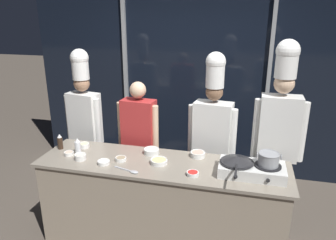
# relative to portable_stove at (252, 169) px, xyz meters

# --- Properties ---
(window_wall_back) EXTENTS (4.68, 0.09, 2.70)m
(window_wall_back) POSITION_rel_portable_stove_xyz_m (-0.83, 1.77, 0.39)
(window_wall_back) COLOR black
(window_wall_back) RESTS_ON ground_plane
(demo_counter) EXTENTS (2.40, 0.65, 0.90)m
(demo_counter) POSITION_rel_portable_stove_xyz_m (-0.83, 0.03, -0.50)
(demo_counter) COLOR gray
(demo_counter) RESTS_ON ground_plane
(portable_stove) EXTENTS (0.57, 0.32, 0.11)m
(portable_stove) POSITION_rel_portable_stove_xyz_m (0.00, 0.00, 0.00)
(portable_stove) COLOR silver
(portable_stove) RESTS_ON demo_counter
(frying_pan) EXTENTS (0.30, 0.52, 0.05)m
(frying_pan) POSITION_rel_portable_stove_xyz_m (-0.13, -0.00, 0.08)
(frying_pan) COLOR #232326
(frying_pan) RESTS_ON portable_stove
(stock_pot) EXTENTS (0.21, 0.18, 0.11)m
(stock_pot) POSITION_rel_portable_stove_xyz_m (0.13, 0.00, 0.12)
(stock_pot) COLOR #93969B
(stock_pot) RESTS_ON portable_stove
(squeeze_bottle_clear) EXTENTS (0.06, 0.06, 0.17)m
(squeeze_bottle_clear) POSITION_rel_portable_stove_xyz_m (-1.70, 0.03, 0.03)
(squeeze_bottle_clear) COLOR white
(squeeze_bottle_clear) RESTS_ON demo_counter
(squeeze_bottle_soy) EXTENTS (0.05, 0.05, 0.16)m
(squeeze_bottle_soy) POSITION_rel_portable_stove_xyz_m (-1.94, 0.10, 0.02)
(squeeze_bottle_soy) COLOR #332319
(squeeze_bottle_soy) RESTS_ON demo_counter
(prep_bowl_bell_pepper) EXTENTS (0.11, 0.11, 0.04)m
(prep_bowl_bell_pepper) POSITION_rel_portable_stove_xyz_m (-0.50, -0.14, -0.03)
(prep_bowl_bell_pepper) COLOR white
(prep_bowl_bell_pepper) RESTS_ON demo_counter
(prep_bowl_mushrooms) EXTENTS (0.11, 0.11, 0.03)m
(prep_bowl_mushrooms) POSITION_rel_portable_stove_xyz_m (-1.23, -0.01, -0.03)
(prep_bowl_mushrooms) COLOR white
(prep_bowl_mushrooms) RESTS_ON demo_counter
(prep_bowl_onion) EXTENTS (0.11, 0.11, 0.06)m
(prep_bowl_onion) POSITION_rel_portable_stove_xyz_m (-1.62, -0.09, -0.02)
(prep_bowl_onion) COLOR white
(prep_bowl_onion) RESTS_ON demo_counter
(prep_bowl_ginger) EXTENTS (0.16, 0.16, 0.04)m
(prep_bowl_ginger) POSITION_rel_portable_stove_xyz_m (-0.85, 0.02, -0.03)
(prep_bowl_ginger) COLOR white
(prep_bowl_ginger) RESTS_ON demo_counter
(prep_bowl_rice) EXTENTS (0.12, 0.12, 0.04)m
(prep_bowl_rice) POSITION_rel_portable_stove_xyz_m (-1.36, -0.12, -0.03)
(prep_bowl_rice) COLOR white
(prep_bowl_rice) RESTS_ON demo_counter
(prep_bowl_shrimp) EXTENTS (0.15, 0.15, 0.05)m
(prep_bowl_shrimp) POSITION_rel_portable_stove_xyz_m (-0.52, 0.25, -0.02)
(prep_bowl_shrimp) COLOR white
(prep_bowl_shrimp) RESTS_ON demo_counter
(prep_bowl_chicken) EXTENTS (0.10, 0.10, 0.03)m
(prep_bowl_chicken) POSITION_rel_portable_stove_xyz_m (-1.78, -0.02, -0.03)
(prep_bowl_chicken) COLOR white
(prep_bowl_chicken) RESTS_ON demo_counter
(prep_bowl_bean_sprouts) EXTENTS (0.16, 0.16, 0.06)m
(prep_bowl_bean_sprouts) POSITION_rel_portable_stove_xyz_m (-0.98, 0.21, -0.02)
(prep_bowl_bean_sprouts) COLOR white
(prep_bowl_bean_sprouts) RESTS_ON demo_counter
(prep_bowl_noodles) EXTENTS (0.11, 0.11, 0.05)m
(prep_bowl_noodles) POSITION_rel_portable_stove_xyz_m (-1.72, 0.19, -0.03)
(prep_bowl_noodles) COLOR white
(prep_bowl_noodles) RESTS_ON demo_counter
(serving_spoon_slotted) EXTENTS (0.26, 0.11, 0.02)m
(serving_spoon_slotted) POSITION_rel_portable_stove_xyz_m (-1.05, -0.21, -0.05)
(serving_spoon_slotted) COLOR #B2B5BA
(serving_spoon_slotted) RESTS_ON demo_counter
(chef_head) EXTENTS (0.48, 0.25, 1.87)m
(chef_head) POSITION_rel_portable_stove_xyz_m (-1.93, 0.63, 0.16)
(chef_head) COLOR #4C4C51
(chef_head) RESTS_ON ground_plane
(person_guest) EXTENTS (0.48, 0.22, 1.56)m
(person_guest) POSITION_rel_portable_stove_xyz_m (-1.23, 0.54, -0.00)
(person_guest) COLOR #2D3856
(person_guest) RESTS_ON ground_plane
(chef_sous) EXTENTS (0.52, 0.26, 1.89)m
(chef_sous) POSITION_rel_portable_stove_xyz_m (-0.42, 0.62, 0.13)
(chef_sous) COLOR #2D3856
(chef_sous) RESTS_ON ground_plane
(chef_line) EXTENTS (0.52, 0.22, 2.03)m
(chef_line) POSITION_rel_portable_stove_xyz_m (0.25, 0.58, 0.26)
(chef_line) COLOR #2D3856
(chef_line) RESTS_ON ground_plane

